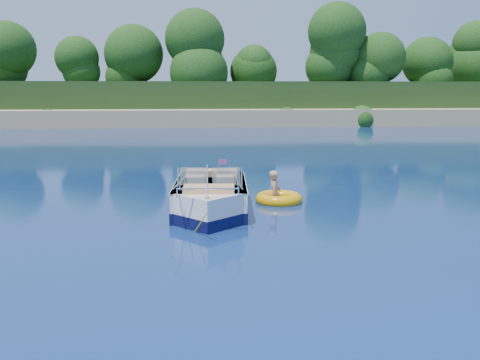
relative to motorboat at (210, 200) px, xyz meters
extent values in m
plane|color=#0A194A|center=(0.18, -2.14, -0.35)|extent=(160.00, 160.00, 0.00)
cube|color=tan|center=(0.18, 35.86, 0.15)|extent=(170.00, 8.00, 2.00)
cube|color=#1B3314|center=(0.18, 62.86, 0.65)|extent=(170.00, 56.00, 6.00)
cylinder|color=black|center=(-17.82, 38.36, 2.75)|extent=(0.44, 0.44, 3.20)
sphere|color=black|center=(-17.82, 38.36, 5.79)|extent=(5.28, 5.28, 5.28)
cylinder|color=black|center=(0.18, 39.86, 2.95)|extent=(0.44, 0.44, 3.60)
sphere|color=black|center=(0.18, 39.86, 6.37)|extent=(5.94, 5.94, 5.94)
cylinder|color=black|center=(20.18, 37.86, 2.45)|extent=(0.44, 0.44, 2.60)
sphere|color=black|center=(20.18, 37.86, 4.92)|extent=(4.29, 4.29, 4.29)
cube|color=white|center=(0.02, 0.36, -0.06)|extent=(2.13, 3.72, 1.00)
cube|color=white|center=(-0.09, -1.34, -0.06)|extent=(1.90, 1.90, 1.00)
cube|color=#0C0C33|center=(0.02, 0.36, -0.20)|extent=(2.16, 3.76, 0.29)
cube|color=#0C0C33|center=(-0.09, -1.34, -0.20)|extent=(1.94, 1.94, 0.29)
cube|color=tan|center=(0.04, 0.65, 0.22)|extent=(1.68, 2.62, 0.10)
cube|color=white|center=(0.02, 0.36, 0.41)|extent=(2.17, 3.72, 0.06)
cube|color=black|center=(0.15, 2.33, -0.02)|extent=(0.54, 0.37, 0.86)
cube|color=#8C9EA5|center=(-0.45, -0.27, 0.69)|extent=(0.78, 0.40, 0.46)
cube|color=#8C9EA5|center=(0.41, -0.33, 0.69)|extent=(0.76, 0.31, 0.46)
cube|color=tan|center=(-0.42, 0.15, 0.44)|extent=(0.56, 0.56, 0.38)
cube|color=tan|center=(0.44, 0.10, 0.44)|extent=(0.56, 0.56, 0.38)
cube|color=tan|center=(0.08, 1.32, 0.44)|extent=(1.52, 0.62, 0.36)
cube|color=tan|center=(-0.07, -1.16, 0.42)|extent=(1.30, 0.79, 0.32)
cylinder|color=white|center=(-0.13, -2.06, 0.85)|extent=(0.03, 0.03, 0.81)
cube|color=#FE1C36|center=(0.32, -0.32, 1.07)|extent=(0.21, 0.03, 0.13)
cube|color=silver|center=(-0.13, -2.11, 0.47)|extent=(0.10, 0.06, 0.05)
cylinder|color=#FFFA1B|center=(-0.30, -2.43, -0.02)|extent=(0.31, 0.99, 0.73)
torus|color=#E29D08|center=(2.07, 1.14, -0.26)|extent=(1.60, 1.60, 0.37)
torus|color=red|center=(2.07, 1.14, -0.24)|extent=(1.31, 1.31, 0.12)
imported|color=tan|center=(1.96, 1.22, -0.35)|extent=(0.50, 0.83, 1.51)
camera|label=1|loc=(-0.46, -14.21, 2.96)|focal=40.00mm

